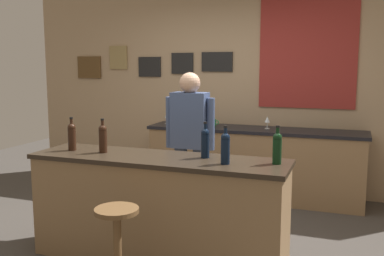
{
  "coord_description": "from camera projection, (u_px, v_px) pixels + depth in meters",
  "views": [
    {
      "loc": [
        1.53,
        -3.75,
        1.71
      ],
      "look_at": [
        0.0,
        0.45,
        1.05
      ],
      "focal_mm": 41.22,
      "sensor_mm": 36.0,
      "label": 1
    }
  ],
  "objects": [
    {
      "name": "bar_stool",
      "position": [
        117.0,
        237.0,
        3.18
      ],
      "size": [
        0.32,
        0.32,
        0.68
      ],
      "color": "brown",
      "rests_on": "ground_plane"
    },
    {
      "name": "wine_glass_b",
      "position": [
        191.0,
        116.0,
        5.9
      ],
      "size": [
        0.07,
        0.07,
        0.16
      ],
      "color": "silver",
      "rests_on": "side_counter"
    },
    {
      "name": "wine_bottle_e",
      "position": [
        277.0,
        147.0,
        3.46
      ],
      "size": [
        0.07,
        0.07,
        0.31
      ],
      "color": "black",
      "rests_on": "bar_counter"
    },
    {
      "name": "wine_bottle_b",
      "position": [
        103.0,
        138.0,
        3.9
      ],
      "size": [
        0.07,
        0.07,
        0.31
      ],
      "color": "black",
      "rests_on": "bar_counter"
    },
    {
      "name": "wine_bottle_c",
      "position": [
        205.0,
        142.0,
        3.69
      ],
      "size": [
        0.07,
        0.07,
        0.31
      ],
      "color": "black",
      "rests_on": "bar_counter"
    },
    {
      "name": "wine_bottle_d",
      "position": [
        225.0,
        147.0,
        3.46
      ],
      "size": [
        0.07,
        0.07,
        0.31
      ],
      "color": "black",
      "rests_on": "bar_counter"
    },
    {
      "name": "bar_counter",
      "position": [
        158.0,
        208.0,
        3.82
      ],
      "size": [
        2.24,
        0.6,
        0.92
      ],
      "color": "olive",
      "rests_on": "ground_plane"
    },
    {
      "name": "wine_bottle_a",
      "position": [
        72.0,
        136.0,
        4.01
      ],
      "size": [
        0.07,
        0.07,
        0.31
      ],
      "color": "black",
      "rests_on": "bar_counter"
    },
    {
      "name": "wine_glass_a",
      "position": [
        167.0,
        115.0,
        5.94
      ],
      "size": [
        0.07,
        0.07,
        0.16
      ],
      "color": "silver",
      "rests_on": "side_counter"
    },
    {
      "name": "bartender",
      "position": [
        190.0,
        140.0,
        4.47
      ],
      "size": [
        0.52,
        0.21,
        1.62
      ],
      "color": "#384766",
      "rests_on": "ground_plane"
    },
    {
      "name": "wine_glass_c",
      "position": [
        195.0,
        117.0,
        5.77
      ],
      "size": [
        0.07,
        0.07,
        0.16
      ],
      "color": "silver",
      "rests_on": "side_counter"
    },
    {
      "name": "ground_plane",
      "position": [
        176.0,
        242.0,
        4.26
      ],
      "size": [
        10.0,
        10.0,
        0.0
      ],
      "primitive_type": "plane",
      "color": "#423D38"
    },
    {
      "name": "back_wall",
      "position": [
        233.0,
        85.0,
        5.93
      ],
      "size": [
        6.0,
        0.09,
        2.8
      ],
      "color": "tan",
      "rests_on": "ground_plane"
    },
    {
      "name": "side_counter",
      "position": [
        254.0,
        163.0,
        5.59
      ],
      "size": [
        2.72,
        0.56,
        0.9
      ],
      "color": "olive",
      "rests_on": "ground_plane"
    },
    {
      "name": "wine_glass_d",
      "position": [
        267.0,
        120.0,
        5.48
      ],
      "size": [
        0.07,
        0.07,
        0.16
      ],
      "color": "silver",
      "rests_on": "side_counter"
    },
    {
      "name": "coffee_mug",
      "position": [
        213.0,
        123.0,
        5.7
      ],
      "size": [
        0.12,
        0.08,
        0.09
      ],
      "color": "#338C4C",
      "rests_on": "side_counter"
    }
  ]
}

